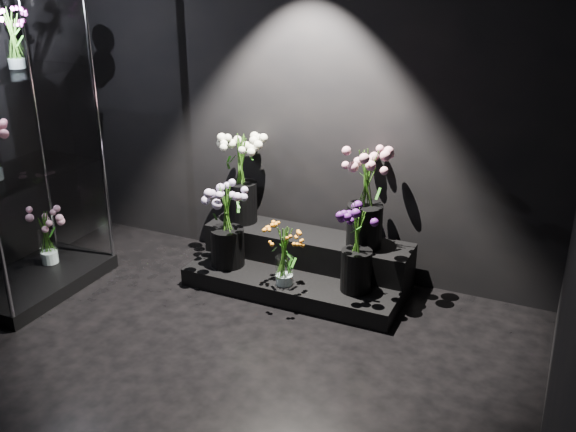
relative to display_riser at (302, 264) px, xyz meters
The scene contains 11 objects.
floor 1.69m from the display_riser, 95.18° to the right, with size 4.00×4.00×0.00m, color black.
wall_back 1.30m from the display_riser, 114.83° to the left, with size 4.00×4.00×0.00m, color black.
display_riser is the anchor object (origin of this frame).
display_case 2.29m from the display_riser, 152.50° to the right, with size 0.65×1.09×2.40m.
bouquet_orange_bells 0.40m from the display_riser, 89.82° to the right, with size 0.32×0.32×0.47m.
bouquet_lilac 0.67m from the display_riser, 157.84° to the right, with size 0.44×0.44×0.65m.
bouquet_purple 0.65m from the display_riser, 21.13° to the right, with size 0.32×0.32×0.67m.
bouquet_cream_roses 0.87m from the display_riser, 168.13° to the left, with size 0.37×0.37×0.72m.
bouquet_pink_roses 0.79m from the display_riser, ahead, with size 0.40×0.40×0.74m.
bouquet_case_magenta 2.62m from the display_riser, 156.96° to the right, with size 0.29×0.29×0.41m.
bouquet_case_base_pink 2.01m from the display_riser, 158.38° to the right, with size 0.37×0.37×0.46m.
Camera 1 is at (1.91, -2.42, 2.38)m, focal length 40.00 mm.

